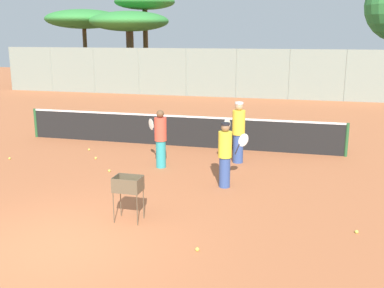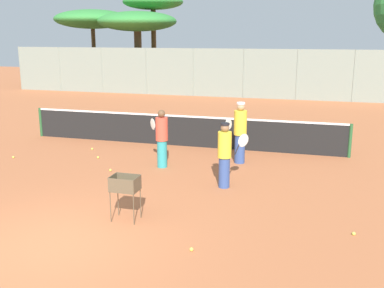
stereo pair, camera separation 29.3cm
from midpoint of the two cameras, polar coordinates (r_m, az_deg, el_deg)
name	(u,v)px [view 1 (the left image)]	position (r m, az deg, el deg)	size (l,w,h in m)	color
ground_plane	(56,246)	(8.74, -17.80, -12.27)	(80.00, 80.00, 0.00)	#B7663D
tennis_net	(178,130)	(15.38, -2.39, 1.79)	(11.13, 0.10, 1.07)	#26592D
back_fence	(237,73)	(27.51, 5.37, 8.91)	(31.45, 0.08, 2.93)	gray
tree_1	(145,3)	(33.98, -6.28, 17.32)	(4.36, 4.36, 6.58)	brown
tree_2	(129,22)	(31.73, -8.24, 15.05)	(5.35, 5.35, 5.29)	brown
tree_3	(84,19)	(34.31, -13.84, 15.11)	(5.43, 5.43, 5.51)	brown
player_white_outfit	(238,132)	(13.32, 5.28, 1.58)	(0.54, 0.87, 1.83)	#334C8C
player_red_cap	(160,138)	(12.84, -4.68, 0.74)	(0.74, 0.66, 1.67)	teal
player_yellow_shirt	(225,154)	(11.14, 3.50, -1.28)	(0.74, 0.64, 1.65)	#334C8C
ball_cart	(128,188)	(9.24, -9.00, -5.51)	(0.56, 0.41, 0.95)	brown
tennis_ball_0	(96,158)	(14.19, -12.71, -1.75)	(0.07, 0.07, 0.07)	#D1E54C
tennis_ball_1	(109,171)	(12.81, -11.11, -3.35)	(0.07, 0.07, 0.07)	#D1E54C
tennis_ball_2	(89,150)	(15.28, -13.48, -0.69)	(0.07, 0.07, 0.07)	#D1E54C
tennis_ball_3	(10,158)	(14.96, -22.67, -1.70)	(0.07, 0.07, 0.07)	#D1E54C
tennis_ball_5	(357,232)	(9.33, 19.32, -10.48)	(0.07, 0.07, 0.07)	#D1E54C
tennis_ball_6	(197,249)	(8.16, -0.39, -13.23)	(0.07, 0.07, 0.07)	#D1E54C
parked_car	(379,86)	(30.11, 22.35, 6.83)	(4.20, 1.70, 1.60)	#3F4C8C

